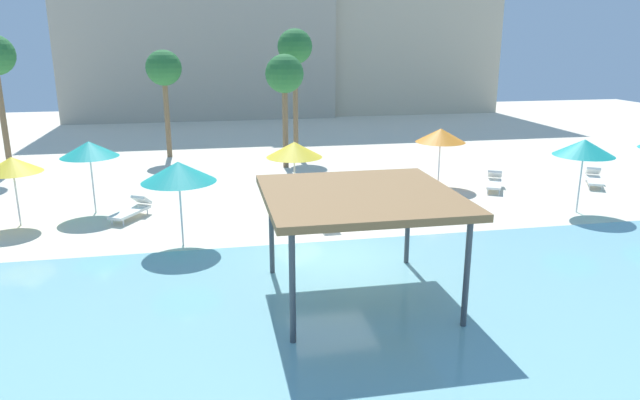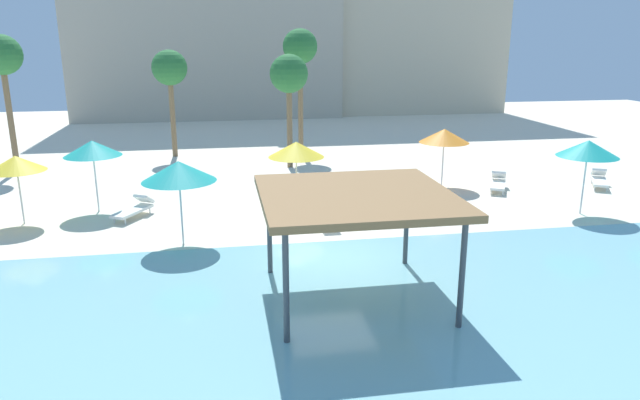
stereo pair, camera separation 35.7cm
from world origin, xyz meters
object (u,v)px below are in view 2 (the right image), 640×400
beach_umbrella_yellow_6 (16,164)px  lounge_chair_3 (327,215)px  lounge_chair_0 (135,208)px  beach_umbrella_teal_1 (92,148)px  palm_tree_1 (300,50)px  palm_tree_3 (289,76)px  shade_pavilion (356,199)px  beach_umbrella_teal_2 (588,149)px  beach_umbrella_yellow_0 (296,149)px  beach_umbrella_teal_7 (179,171)px  lounge_chair_4 (365,187)px  palm_tree_2 (170,70)px  lounge_chair_1 (498,182)px  lounge_chair_2 (599,179)px  beach_umbrella_orange_4 (444,136)px  palm_tree_0 (2,58)px

beach_umbrella_yellow_6 → lounge_chair_3: 10.98m
lounge_chair_0 → lounge_chair_3: 7.13m
beach_umbrella_teal_1 → lounge_chair_3: beach_umbrella_teal_1 is taller
lounge_chair_3 → palm_tree_1: bearing=176.5°
beach_umbrella_teal_1 → palm_tree_3: size_ratio=0.48×
shade_pavilion → beach_umbrella_teal_2: bearing=29.6°
beach_umbrella_yellow_0 → beach_umbrella_teal_7: 5.59m
beach_umbrella_teal_7 → lounge_chair_3: (4.92, 1.23, -2.07)m
beach_umbrella_teal_7 → palm_tree_1: palm_tree_1 is taller
beach_umbrella_yellow_0 → lounge_chair_4: (3.07, 1.25, -1.93)m
palm_tree_1 → palm_tree_2: size_ratio=1.19×
shade_pavilion → palm_tree_3: 15.87m
shade_pavilion → lounge_chair_1: 13.10m
beach_umbrella_teal_2 → palm_tree_1: 16.33m
beach_umbrella_yellow_0 → palm_tree_1: 11.23m
beach_umbrella_yellow_6 → lounge_chair_1: bearing=4.6°
beach_umbrella_teal_7 → lounge_chair_4: (7.26, 4.95, -2.07)m
beach_umbrella_yellow_6 → palm_tree_2: bearing=68.6°
beach_umbrella_teal_2 → lounge_chair_2: beach_umbrella_teal_2 is taller
beach_umbrella_orange_4 → beach_umbrella_teal_7: bearing=-152.6°
lounge_chair_4 → palm_tree_0: size_ratio=0.30×
lounge_chair_1 → lounge_chair_3: (-8.24, -3.45, 0.00)m
lounge_chair_4 → lounge_chair_3: bearing=-17.7°
palm_tree_1 → shade_pavilion: bearing=-94.0°
beach_umbrella_yellow_0 → beach_umbrella_teal_1: (-7.56, 0.60, 0.18)m
beach_umbrella_yellow_6 → palm_tree_3: (10.54, 7.68, 2.39)m
shade_pavilion → palm_tree_0: bearing=127.7°
beach_umbrella_teal_1 → lounge_chair_4: (10.63, 0.65, -2.11)m
beach_umbrella_teal_7 → lounge_chair_0: beach_umbrella_teal_7 is taller
beach_umbrella_yellow_0 → palm_tree_3: (0.63, 7.15, 2.32)m
shade_pavilion → lounge_chair_1: (8.65, 9.57, -2.30)m
lounge_chair_3 → beach_umbrella_teal_2: bearing=88.2°
lounge_chair_2 → palm_tree_1: (-12.00, 9.80, 5.43)m
beach_umbrella_orange_4 → palm_tree_1: size_ratio=0.37×
shade_pavilion → beach_umbrella_teal_1: (-7.89, 9.19, -0.19)m
beach_umbrella_yellow_0 → lounge_chair_1: beach_umbrella_yellow_0 is taller
beach_umbrella_orange_4 → palm_tree_0: (-19.61, 6.42, 3.19)m
palm_tree_0 → palm_tree_2: bearing=19.6°
beach_umbrella_teal_2 → beach_umbrella_teal_7: beach_umbrella_teal_2 is taller
lounge_chair_4 → beach_umbrella_teal_7: bearing=-41.3°
lounge_chair_3 → palm_tree_0: palm_tree_0 is taller
lounge_chair_3 → palm_tree_2: 15.49m
beach_umbrella_orange_4 → lounge_chair_0: bearing=-169.4°
beach_umbrella_teal_2 → beach_umbrella_orange_4: bearing=126.5°
lounge_chair_4 → beach_umbrella_teal_2: bearing=75.1°
beach_umbrella_teal_2 → lounge_chair_0: size_ratio=1.44×
beach_umbrella_teal_2 → lounge_chair_4: size_ratio=1.41×
palm_tree_1 → beach_umbrella_teal_2: bearing=-56.9°
palm_tree_2 → palm_tree_0: bearing=-160.4°
lounge_chair_0 → lounge_chair_3: same height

